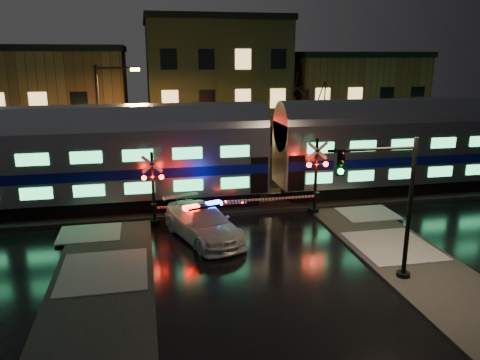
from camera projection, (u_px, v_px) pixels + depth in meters
name	position (u px, v px, depth m)	size (l,w,h in m)	color
ground	(243.00, 235.00, 23.36)	(120.00, 120.00, 0.00)	black
ballast	(226.00, 203.00, 28.06)	(90.00, 4.20, 0.24)	black
sidewalk_left	(98.00, 310.00, 16.40)	(4.00, 20.00, 0.12)	#2D2D2D
sidewalk_right	(431.00, 276.00, 18.93)	(4.00, 20.00, 0.12)	#2D2D2D
building_left	(44.00, 105.00, 40.47)	(14.00, 10.00, 9.00)	brown
building_mid	(214.00, 88.00, 43.55)	(12.00, 11.00, 11.50)	brown
building_right	(346.00, 102.00, 46.00)	(12.00, 10.00, 8.50)	brown
train	(271.00, 148.00, 27.75)	(51.00, 3.12, 5.92)	black
police_car	(203.00, 223.00, 22.76)	(4.00, 6.05, 1.80)	silver
crossing_signal_right	(310.00, 184.00, 25.92)	(6.11, 0.67, 4.32)	black
crossing_signal_left	(161.00, 196.00, 24.35)	(5.56, 0.65, 3.94)	black
traffic_light	(389.00, 208.00, 17.82)	(3.73, 0.69, 5.78)	black
streetlight	(104.00, 121.00, 29.29)	(2.73, 0.29, 8.17)	black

